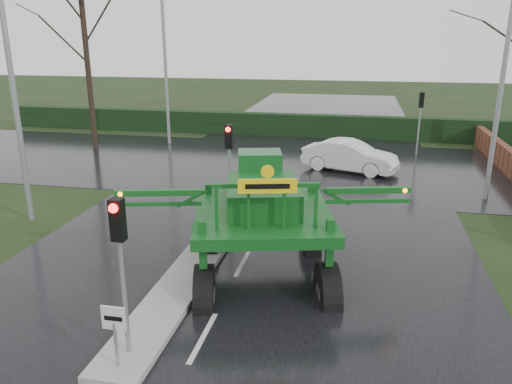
% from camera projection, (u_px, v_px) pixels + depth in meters
% --- Properties ---
extents(ground, '(140.00, 140.00, 0.00)m').
position_uv_depth(ground, '(203.00, 338.00, 11.19)').
color(ground, black).
rests_on(ground, ground).
extents(road_main, '(14.00, 80.00, 0.02)m').
position_uv_depth(road_main, '(276.00, 201.00, 20.54)').
color(road_main, black).
rests_on(road_main, ground).
extents(road_cross, '(80.00, 12.00, 0.02)m').
position_uv_depth(road_cross, '(295.00, 165.00, 26.15)').
color(road_cross, black).
rests_on(road_cross, ground).
extents(median_island, '(1.20, 10.00, 0.16)m').
position_uv_depth(median_island, '(191.00, 271.00, 14.22)').
color(median_island, gray).
rests_on(median_island, ground).
extents(hedge_row, '(44.00, 0.90, 1.50)m').
position_uv_depth(hedge_row, '(310.00, 126.00, 33.40)').
color(hedge_row, black).
rests_on(hedge_row, ground).
extents(brick_wall, '(0.40, 20.00, 1.20)m').
position_uv_depth(brick_wall, '(512.00, 164.00, 23.95)').
color(brick_wall, '#592D1E').
rests_on(brick_wall, ground).
extents(keep_left_sign, '(0.50, 0.07, 1.35)m').
position_uv_depth(keep_left_sign, '(114.00, 327.00, 9.72)').
color(keep_left_sign, gray).
rests_on(keep_left_sign, ground).
extents(traffic_signal_near, '(0.26, 0.33, 3.52)m').
position_uv_depth(traffic_signal_near, '(120.00, 245.00, 9.72)').
color(traffic_signal_near, gray).
rests_on(traffic_signal_near, ground).
extents(traffic_signal_mid, '(0.26, 0.33, 3.52)m').
position_uv_depth(traffic_signal_mid, '(229.00, 151.00, 17.67)').
color(traffic_signal_mid, gray).
rests_on(traffic_signal_mid, ground).
extents(traffic_signal_far, '(0.26, 0.33, 3.52)m').
position_uv_depth(traffic_signal_far, '(421.00, 109.00, 27.87)').
color(traffic_signal_far, gray).
rests_on(traffic_signal_far, ground).
extents(street_light_left_near, '(3.85, 0.30, 10.00)m').
position_uv_depth(street_light_left_near, '(16.00, 52.00, 16.59)').
color(street_light_left_near, gray).
rests_on(street_light_left_near, ground).
extents(street_light_right, '(3.85, 0.30, 10.00)m').
position_uv_depth(street_light_right, '(498.00, 50.00, 19.04)').
color(street_light_right, gray).
rests_on(street_light_right, ground).
extents(street_light_left_far, '(3.85, 0.30, 10.00)m').
position_uv_depth(street_light_left_far, '(169.00, 45.00, 29.68)').
color(street_light_left_far, gray).
rests_on(street_light_left_far, ground).
extents(tree_left_far, '(7.70, 7.70, 13.26)m').
position_uv_depth(tree_left_far, '(84.00, 24.00, 28.29)').
color(tree_left_far, black).
rests_on(tree_left_far, ground).
extents(crop_sprayer, '(7.79, 5.72, 4.47)m').
position_uv_depth(crop_sprayer, '(203.00, 219.00, 12.47)').
color(crop_sprayer, black).
rests_on(crop_sprayer, ground).
extents(white_sedan, '(4.93, 2.99, 1.53)m').
position_uv_depth(white_sedan, '(349.00, 171.00, 25.02)').
color(white_sedan, white).
rests_on(white_sedan, ground).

